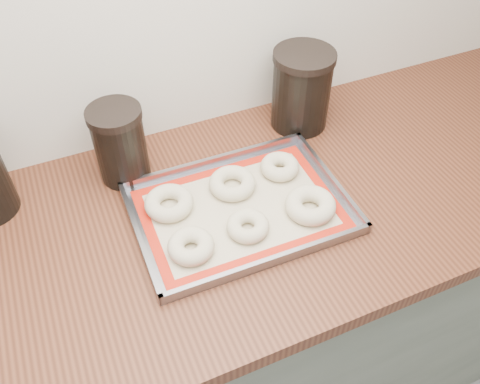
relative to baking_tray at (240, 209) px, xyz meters
name	(u,v)px	position (x,y,z in m)	size (l,w,h in m)	color
cabinet	(204,332)	(-0.11, 0.01, -0.48)	(3.00, 0.65, 0.86)	slate
countertop	(193,228)	(-0.11, 0.01, -0.03)	(3.06, 0.68, 0.04)	#5D2F1B
baking_tray	(240,209)	(0.00, 0.00, 0.00)	(0.47, 0.34, 0.03)	gray
baking_mat	(240,210)	(0.00, 0.00, 0.00)	(0.42, 0.30, 0.00)	#C6B793
bagel_front_left	(191,246)	(-0.14, -0.07, 0.01)	(0.10, 0.10, 0.03)	beige
bagel_front_mid	(248,226)	(-0.01, -0.06, 0.01)	(0.09, 0.09, 0.03)	beige
bagel_front_right	(310,205)	(0.14, -0.06, 0.02)	(0.11, 0.11, 0.04)	beige
bagel_back_left	(169,203)	(-0.14, 0.07, 0.01)	(0.11, 0.11, 0.03)	beige
bagel_back_mid	(232,183)	(0.01, 0.07, 0.01)	(0.11, 0.11, 0.03)	beige
bagel_back_right	(280,167)	(0.13, 0.07, 0.01)	(0.09, 0.09, 0.03)	beige
canister_mid	(120,144)	(-0.20, 0.21, 0.09)	(0.12, 0.12, 0.18)	black
canister_right	(301,89)	(0.27, 0.23, 0.10)	(0.15, 0.15, 0.20)	black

